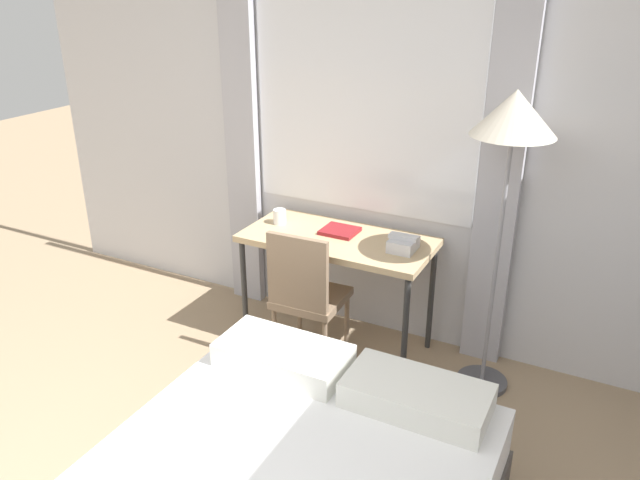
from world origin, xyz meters
name	(u,v)px	position (x,y,z in m)	size (l,w,h in m)	color
wall_back_with_window	(372,133)	(-0.01, 2.85, 1.35)	(5.26, 0.13, 2.70)	silver
desk	(338,247)	(-0.07, 2.49, 0.70)	(1.18, 0.57, 0.77)	tan
desk_chair	(306,292)	(-0.14, 2.20, 0.51)	(0.42, 0.42, 0.91)	#8C7259
standing_lamp	(512,134)	(0.90, 2.50, 1.53)	(0.44, 0.44, 1.75)	#4C4C51
telephone	(403,244)	(0.36, 2.49, 0.81)	(0.17, 0.18, 0.10)	silver
book	(340,231)	(-0.09, 2.56, 0.79)	(0.22, 0.20, 0.02)	maroon
mug	(280,217)	(-0.50, 2.52, 0.82)	(0.08, 0.08, 0.10)	white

